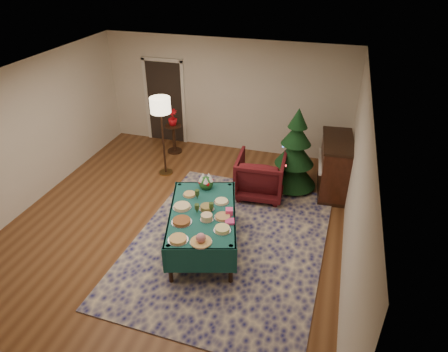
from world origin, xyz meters
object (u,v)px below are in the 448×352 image
(side_table, at_px, (174,139))
(armchair, at_px, (261,174))
(buffet_table, at_px, (203,219))
(christmas_tree, at_px, (295,154))
(floor_lamp, at_px, (161,110))
(potted_plant, at_px, (173,121))
(gift_box, at_px, (229,212))
(piano, at_px, (335,166))

(side_table, bearing_deg, armchair, -28.48)
(buffet_table, distance_m, christmas_tree, 2.65)
(side_table, bearing_deg, christmas_tree, -15.59)
(buffet_table, distance_m, floor_lamp, 2.85)
(floor_lamp, xyz_separation_m, christmas_tree, (2.82, 0.21, -0.71))
(buffet_table, distance_m, potted_plant, 3.71)
(buffet_table, height_order, christmas_tree, christmas_tree)
(armchair, relative_size, floor_lamp, 0.55)
(gift_box, height_order, side_table, gift_box)
(buffet_table, relative_size, piano, 1.52)
(side_table, bearing_deg, floor_lamp, -78.40)
(potted_plant, bearing_deg, floor_lamp, -78.40)
(floor_lamp, distance_m, side_table, 1.59)
(gift_box, distance_m, potted_plant, 3.89)
(buffet_table, xyz_separation_m, piano, (2.00, 2.48, -0.02))
(gift_box, bearing_deg, side_table, 126.07)
(potted_plant, height_order, christmas_tree, christmas_tree)
(floor_lamp, xyz_separation_m, piano, (3.64, 0.33, -0.95))
(buffet_table, xyz_separation_m, gift_box, (0.44, 0.06, 0.19))
(potted_plant, distance_m, piano, 3.93)
(buffet_table, height_order, piano, piano)
(side_table, bearing_deg, buffet_table, -59.96)
(side_table, height_order, christmas_tree, christmas_tree)
(gift_box, bearing_deg, floor_lamp, 134.80)
(buffet_table, distance_m, side_table, 3.71)
(buffet_table, distance_m, piano, 3.19)
(buffet_table, bearing_deg, gift_box, 7.70)
(floor_lamp, height_order, side_table, floor_lamp)
(armchair, relative_size, potted_plant, 2.43)
(buffet_table, relative_size, side_table, 2.94)
(gift_box, distance_m, piano, 2.89)
(buffet_table, relative_size, armchair, 2.16)
(gift_box, height_order, armchair, armchair)
(side_table, distance_m, piano, 3.93)
(armchair, distance_m, floor_lamp, 2.47)
(armchair, bearing_deg, buffet_table, 69.39)
(armchair, height_order, piano, piano)
(potted_plant, bearing_deg, side_table, 180.00)
(floor_lamp, bearing_deg, armchair, -6.90)
(armchair, bearing_deg, potted_plant, -31.62)
(piano, bearing_deg, christmas_tree, -171.09)
(piano, bearing_deg, side_table, 169.41)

